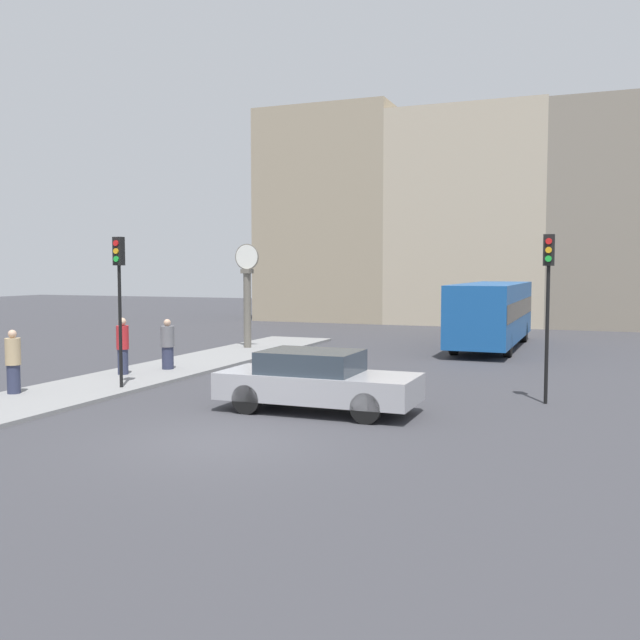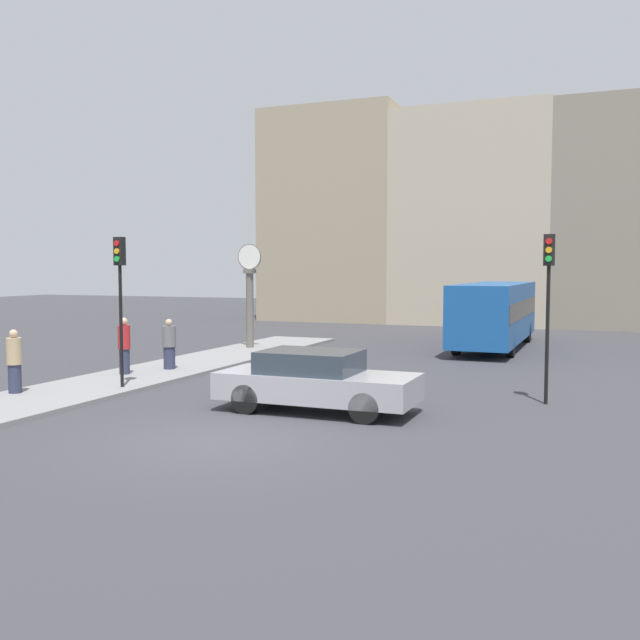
% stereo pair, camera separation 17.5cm
% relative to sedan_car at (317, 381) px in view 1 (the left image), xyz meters
% --- Properties ---
extents(ground_plane, '(120.00, 120.00, 0.00)m').
position_rel_sedan_car_xyz_m(ground_plane, '(-0.62, -3.27, -0.72)').
color(ground_plane, '#38383D').
extents(sidewalk_corner, '(3.03, 20.69, 0.10)m').
position_rel_sedan_car_xyz_m(sidewalk_corner, '(-6.92, 5.07, -0.67)').
color(sidewalk_corner, gray).
rests_on(sidewalk_corner, ground_plane).
extents(building_row, '(27.80, 5.00, 13.32)m').
position_rel_sedan_car_xyz_m(building_row, '(-0.81, 27.86, 5.68)').
color(building_row, gray).
rests_on(building_row, ground_plane).
extents(sedan_car, '(4.60, 1.87, 1.42)m').
position_rel_sedan_car_xyz_m(sedan_car, '(0.00, 0.00, 0.00)').
color(sedan_car, '#9E9EA3').
rests_on(sedan_car, ground_plane).
extents(bus_distant, '(2.33, 9.60, 2.70)m').
position_rel_sedan_car_xyz_m(bus_distant, '(1.89, 15.08, 0.82)').
color(bus_distant, '#195199').
rests_on(bus_distant, ground_plane).
extents(traffic_light_near, '(0.26, 0.24, 4.05)m').
position_rel_sedan_car_xyz_m(traffic_light_near, '(-5.96, 0.66, 2.27)').
color(traffic_light_near, black).
rests_on(traffic_light_near, sidewalk_corner).
extents(traffic_light_far, '(0.26, 0.24, 4.14)m').
position_rel_sedan_car_xyz_m(traffic_light_far, '(4.88, 2.96, 2.22)').
color(traffic_light_far, black).
rests_on(traffic_light_far, ground_plane).
extents(street_clock, '(1.05, 0.40, 4.21)m').
position_rel_sedan_car_xyz_m(street_clock, '(-7.28, 10.66, 1.52)').
color(street_clock, '#666056').
rests_on(street_clock, sidewalk_corner).
extents(pedestrian_grey_jacket, '(0.43, 0.43, 1.60)m').
position_rel_sedan_car_xyz_m(pedestrian_grey_jacket, '(-6.77, 4.12, 0.16)').
color(pedestrian_grey_jacket, '#2D334C').
rests_on(pedestrian_grey_jacket, sidewalk_corner).
extents(pedestrian_red_top, '(0.37, 0.37, 1.73)m').
position_rel_sedan_car_xyz_m(pedestrian_red_top, '(-7.39, 2.65, 0.24)').
color(pedestrian_red_top, '#2D334C').
rests_on(pedestrian_red_top, sidewalk_corner).
extents(pedestrian_tan_coat, '(0.39, 0.39, 1.65)m').
position_rel_sedan_car_xyz_m(pedestrian_tan_coat, '(-7.93, -1.15, 0.19)').
color(pedestrian_tan_coat, '#2D334C').
rests_on(pedestrian_tan_coat, sidewalk_corner).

